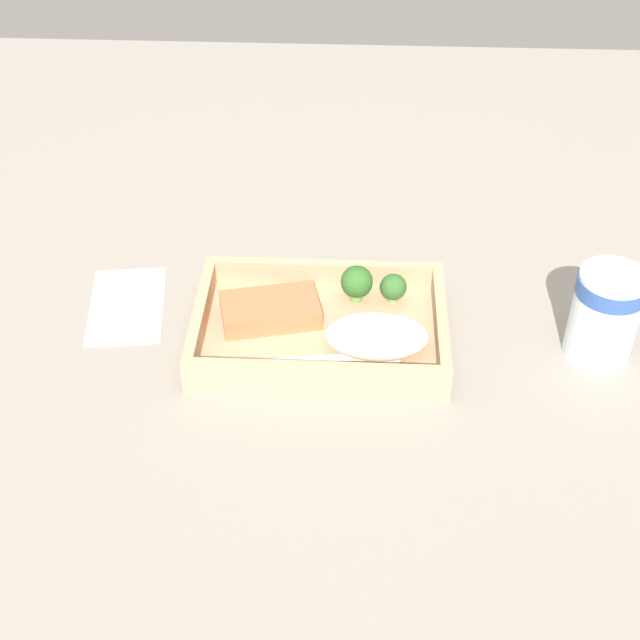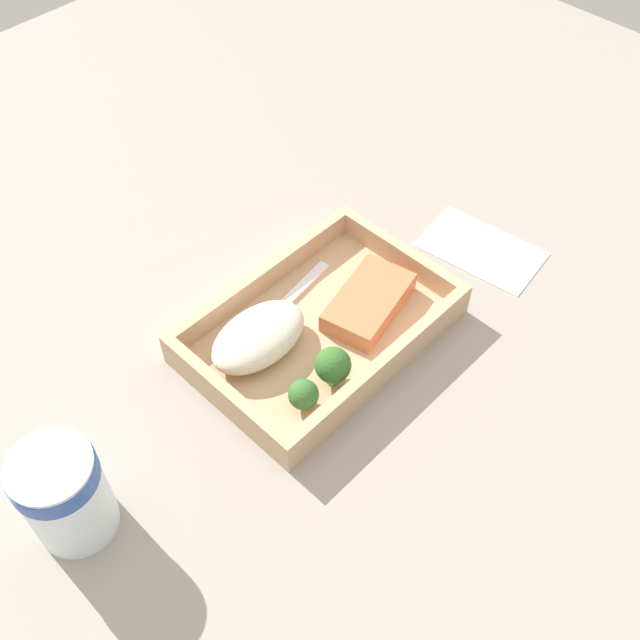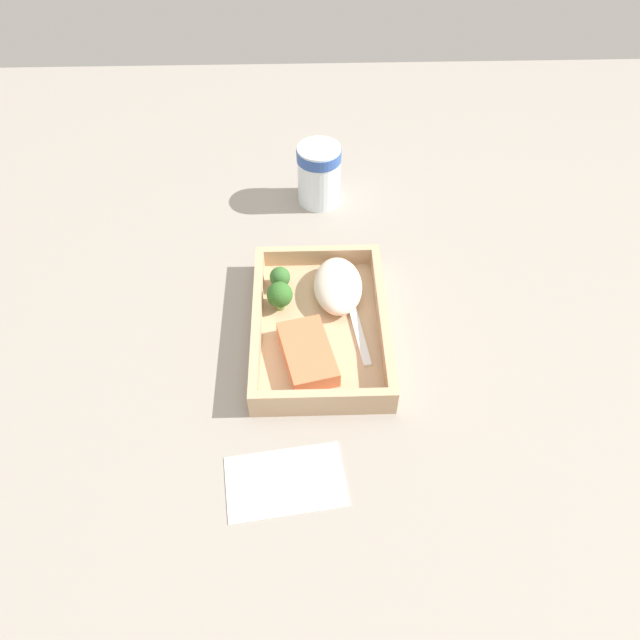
# 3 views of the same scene
# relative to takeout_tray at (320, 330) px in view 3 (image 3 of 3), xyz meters

# --- Properties ---
(ground_plane) EXTENTS (1.60, 1.60, 0.02)m
(ground_plane) POSITION_rel_takeout_tray_xyz_m (0.00, 0.00, -0.02)
(ground_plane) COLOR gray
(takeout_tray) EXTENTS (0.28, 0.19, 0.01)m
(takeout_tray) POSITION_rel_takeout_tray_xyz_m (0.00, 0.00, 0.00)
(takeout_tray) COLOR tan
(takeout_tray) RESTS_ON ground_plane
(tray_rim) EXTENTS (0.28, 0.19, 0.03)m
(tray_rim) POSITION_rel_takeout_tray_xyz_m (0.00, 0.00, 0.02)
(tray_rim) COLOR tan
(tray_rim) RESTS_ON takeout_tray
(salmon_fillet) EXTENTS (0.12, 0.08, 0.02)m
(salmon_fillet) POSITION_rel_takeout_tray_xyz_m (-0.06, 0.02, 0.02)
(salmon_fillet) COLOR #DC7449
(salmon_fillet) RESTS_ON takeout_tray
(mashed_potatoes) EXTENTS (0.11, 0.07, 0.04)m
(mashed_potatoes) POSITION_rel_takeout_tray_xyz_m (0.06, -0.03, 0.02)
(mashed_potatoes) COLOR beige
(mashed_potatoes) RESTS_ON takeout_tray
(broccoli_floret_1) EXTENTS (0.03, 0.03, 0.04)m
(broccoli_floret_1) POSITION_rel_takeout_tray_xyz_m (0.08, 0.06, 0.03)
(broccoli_floret_1) COLOR #81A267
(broccoli_floret_1) RESTS_ON takeout_tray
(broccoli_floret_2) EXTENTS (0.04, 0.04, 0.04)m
(broccoli_floret_2) POSITION_rel_takeout_tray_xyz_m (0.04, 0.06, 0.03)
(broccoli_floret_2) COLOR #7B9752
(broccoli_floret_2) RESTS_ON takeout_tray
(fork) EXTENTS (0.16, 0.04, 0.00)m
(fork) POSITION_rel_takeout_tray_xyz_m (0.02, -0.05, 0.01)
(fork) COLOR white
(fork) RESTS_ON takeout_tray
(paper_cup) EXTENTS (0.07, 0.07, 0.10)m
(paper_cup) POSITION_rel_takeout_tray_xyz_m (0.30, -0.01, 0.05)
(paper_cup) COLOR white
(paper_cup) RESTS_ON ground_plane
(receipt_slip) EXTENTS (0.10, 0.15, 0.00)m
(receipt_slip) POSITION_rel_takeout_tray_xyz_m (-0.23, 0.05, -0.00)
(receipt_slip) COLOR white
(receipt_slip) RESTS_ON ground_plane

